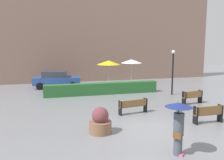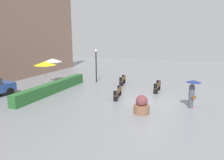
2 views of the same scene
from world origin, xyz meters
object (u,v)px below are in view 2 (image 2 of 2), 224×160
(lamp_post, at_px, (96,62))
(patio_umbrella_white, at_px, (53,60))
(bench_mid_center, at_px, (118,92))
(patio_umbrella_yellow, at_px, (45,63))
(planter_pot, at_px, (142,105))
(bench_near_right, at_px, (158,86))
(bench_far_right, at_px, (123,80))
(pedestrian_with_umbrella, at_px, (192,90))

(lamp_post, height_order, patio_umbrella_white, lamp_post)
(bench_mid_center, relative_size, patio_umbrella_white, 0.70)
(patio_umbrella_yellow, distance_m, patio_umbrella_white, 2.65)
(lamp_post, bearing_deg, patio_umbrella_white, 115.34)
(planter_pot, bearing_deg, bench_near_right, -0.95)
(bench_far_right, bearing_deg, lamp_post, 87.04)
(bench_far_right, height_order, patio_umbrella_white, patio_umbrella_white)
(planter_pot, distance_m, patio_umbrella_white, 12.44)
(bench_mid_center, relative_size, planter_pot, 1.50)
(bench_far_right, height_order, patio_umbrella_yellow, patio_umbrella_yellow)
(patio_umbrella_white, bearing_deg, pedestrian_with_umbrella, -102.83)
(planter_pot, xyz_separation_m, patio_umbrella_white, (5.43, 11.03, 1.91))
(pedestrian_with_umbrella, xyz_separation_m, planter_pot, (-2.24, 2.99, -0.78))
(bench_far_right, distance_m, lamp_post, 3.55)
(pedestrian_with_umbrella, bearing_deg, lamp_post, 62.31)
(planter_pot, relative_size, patio_umbrella_white, 0.47)
(bench_mid_center, xyz_separation_m, patio_umbrella_white, (2.89, 8.47, 1.92))
(bench_far_right, height_order, lamp_post, lamp_post)
(bench_near_right, height_order, patio_umbrella_white, patio_umbrella_white)
(bench_near_right, height_order, lamp_post, lamp_post)
(bench_near_right, xyz_separation_m, planter_pot, (-5.68, 0.09, -0.01))
(planter_pot, relative_size, patio_umbrella_yellow, 0.47)
(bench_mid_center, relative_size, lamp_post, 0.52)
(pedestrian_with_umbrella, height_order, patio_umbrella_white, patio_umbrella_white)
(bench_mid_center, xyz_separation_m, patio_umbrella_yellow, (0.43, 7.46, 1.93))
(bench_near_right, bearing_deg, pedestrian_with_umbrella, -139.90)
(planter_pot, bearing_deg, bench_mid_center, 45.10)
(bench_near_right, distance_m, patio_umbrella_yellow, 10.63)
(pedestrian_with_umbrella, distance_m, planter_pot, 3.82)
(pedestrian_with_umbrella, bearing_deg, planter_pot, 126.77)
(bench_near_right, bearing_deg, patio_umbrella_yellow, 104.97)
(bench_near_right, xyz_separation_m, patio_umbrella_yellow, (-2.70, 10.10, 1.90))
(bench_mid_center, bearing_deg, pedestrian_with_umbrella, -93.17)
(bench_mid_center, distance_m, planter_pot, 3.60)
(planter_pot, xyz_separation_m, patio_umbrella_yellow, (2.98, 10.01, 1.91))
(bench_mid_center, distance_m, lamp_post, 6.71)
(bench_near_right, height_order, pedestrian_with_umbrella, pedestrian_with_umbrella)
(lamp_post, bearing_deg, planter_pot, -137.21)
(pedestrian_with_umbrella, height_order, lamp_post, lamp_post)
(bench_far_right, distance_m, planter_pot, 8.15)
(bench_far_right, xyz_separation_m, lamp_post, (0.16, 3.12, 1.68))
(pedestrian_with_umbrella, relative_size, planter_pot, 1.64)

